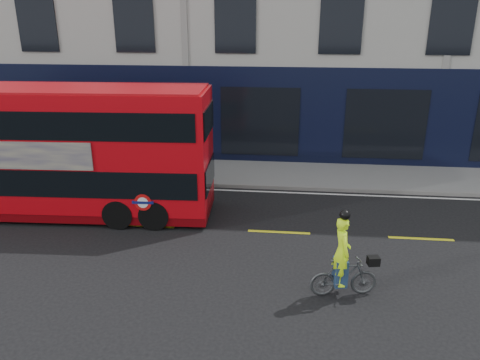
# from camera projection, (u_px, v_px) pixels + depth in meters

# --- Properties ---
(ground) EXTENTS (120.00, 120.00, 0.00)m
(ground) POSITION_uv_depth(u_px,v_px,m) (128.00, 250.00, 12.56)
(ground) COLOR black
(ground) RESTS_ON ground
(pavement) EXTENTS (60.00, 3.00, 0.12)m
(pavement) POSITION_uv_depth(u_px,v_px,m) (182.00, 171.00, 18.62)
(pavement) COLOR slate
(pavement) RESTS_ON ground
(kerb) EXTENTS (60.00, 0.12, 0.13)m
(kerb) POSITION_uv_depth(u_px,v_px,m) (173.00, 184.00, 17.21)
(kerb) COLOR slate
(kerb) RESTS_ON ground
(road_edge_line) EXTENTS (58.00, 0.10, 0.01)m
(road_edge_line) POSITION_uv_depth(u_px,v_px,m) (171.00, 188.00, 16.95)
(road_edge_line) COLOR silver
(road_edge_line) RESTS_ON ground
(lane_dashes) EXTENTS (58.00, 0.12, 0.01)m
(lane_dashes) POSITION_uv_depth(u_px,v_px,m) (145.00, 226.00, 13.96)
(lane_dashes) COLOR gold
(lane_dashes) RESTS_ON ground
(bus) EXTENTS (9.96, 2.67, 3.98)m
(bus) POSITION_uv_depth(u_px,v_px,m) (50.00, 151.00, 14.22)
(bus) COLOR red
(bus) RESTS_ON ground
(cyclist) EXTENTS (1.57, 0.70, 2.09)m
(cyclist) POSITION_uv_depth(u_px,v_px,m) (343.00, 267.00, 10.33)
(cyclist) COLOR #454849
(cyclist) RESTS_ON ground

